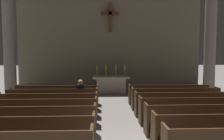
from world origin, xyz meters
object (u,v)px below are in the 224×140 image
(pew_right_row_4, at_px, (194,110))
(column_left_second, at_px, (9,29))
(pew_left_row_2, at_px, (17,133))
(candlestick_outer_left, at_px, (97,73))
(pew_left_row_4, at_px, (40,112))
(pew_right_row_6, at_px, (175,98))
(pew_right_row_5, at_px, (183,103))
(column_right_second, at_px, (210,30))
(altar, at_px, (111,84))
(candlestick_inner_left, at_px, (106,73))
(pew_left_row_6, at_px, (53,99))
(pew_left_row_5, at_px, (47,105))
(pew_right_row_7, at_px, (168,94))
(lone_worshipper, at_px, (81,94))
(candlestick_outer_right, at_px, (125,73))
(pew_right_row_3, at_px, (208,119))
(candlestick_inner_right, at_px, (116,73))
(pew_left_row_3, at_px, (31,121))

(pew_right_row_4, relative_size, column_left_second, 0.50)
(pew_left_row_2, height_order, candlestick_outer_left, candlestick_outer_left)
(pew_left_row_4, relative_size, pew_right_row_6, 1.00)
(pew_right_row_5, relative_size, column_left_second, 0.50)
(pew_left_row_2, distance_m, candlestick_outer_left, 8.40)
(pew_left_row_4, bearing_deg, column_left_second, 120.13)
(pew_right_row_5, bearing_deg, column_right_second, 54.29)
(altar, bearing_deg, candlestick_inner_left, 180.00)
(pew_left_row_6, bearing_deg, pew_left_row_5, -90.00)
(pew_right_row_4, xyz_separation_m, pew_right_row_7, (0.00, 3.03, 0.00))
(lone_worshipper, bearing_deg, candlestick_outer_right, 60.69)
(pew_left_row_6, distance_m, altar, 4.90)
(pew_right_row_3, bearing_deg, altar, 110.05)
(pew_left_row_6, bearing_deg, lone_worshipper, 1.91)
(column_left_second, height_order, candlestick_inner_left, column_left_second)
(candlestick_inner_left, distance_m, candlestick_outer_right, 1.15)
(candlestick_inner_right, bearing_deg, column_right_second, -9.83)
(pew_left_row_6, height_order, candlestick_outer_left, candlestick_outer_left)
(pew_right_row_6, height_order, column_left_second, column_left_second)
(pew_right_row_6, distance_m, altar, 4.90)
(pew_right_row_6, relative_size, candlestick_inner_left, 5.47)
(column_right_second, relative_size, lone_worshipper, 5.78)
(pew_right_row_5, bearing_deg, pew_right_row_3, -90.00)
(pew_left_row_5, bearing_deg, column_right_second, 27.06)
(pew_right_row_5, xyz_separation_m, candlestick_outer_left, (-3.47, 5.15, 0.75))
(pew_right_row_4, height_order, pew_right_row_7, same)
(pew_right_row_4, bearing_deg, pew_left_row_3, -169.10)
(pew_left_row_2, distance_m, pew_right_row_4, 5.61)
(pew_right_row_6, bearing_deg, column_left_second, 158.75)
(pew_left_row_3, height_order, candlestick_outer_left, candlestick_outer_left)
(pew_right_row_5, distance_m, candlestick_outer_right, 5.50)
(pew_right_row_3, distance_m, lone_worshipper, 5.10)
(candlestick_inner_right, xyz_separation_m, lone_worshipper, (-1.76, -4.11, -0.54))
(pew_right_row_4, bearing_deg, column_left_second, 147.68)
(pew_left_row_2, xyz_separation_m, column_left_second, (-3.04, 7.25, 3.25))
(pew_left_row_4, xyz_separation_m, pew_right_row_7, (5.24, 3.03, 0.00))
(pew_right_row_5, distance_m, candlestick_inner_left, 5.97)
(pew_right_row_4, height_order, candlestick_inner_right, candlestick_inner_right)
(pew_right_row_4, relative_size, candlestick_outer_right, 5.47)
(pew_left_row_6, bearing_deg, pew_left_row_4, -90.00)
(pew_right_row_6, height_order, candlestick_outer_left, candlestick_outer_left)
(candlestick_outer_left, distance_m, candlestick_outer_right, 1.70)
(pew_right_row_7, bearing_deg, candlestick_inner_left, 132.93)
(pew_right_row_4, distance_m, candlestick_inner_right, 6.63)
(pew_left_row_4, distance_m, pew_right_row_6, 5.61)
(pew_right_row_7, height_order, candlestick_outer_right, candlestick_outer_right)
(pew_right_row_4, distance_m, column_right_second, 6.87)
(pew_right_row_3, bearing_deg, pew_left_row_6, 149.98)
(pew_left_row_2, distance_m, pew_left_row_3, 1.01)
(pew_right_row_3, distance_m, altar, 7.63)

